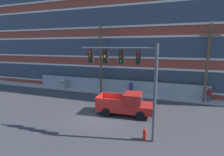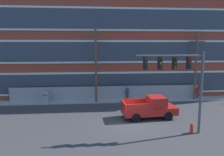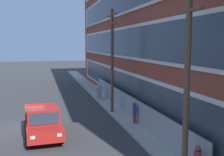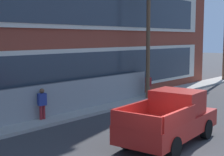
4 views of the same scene
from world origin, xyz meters
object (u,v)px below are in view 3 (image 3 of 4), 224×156
object	(u,v)px
utility_pole_near_corner	(112,56)
pedestrian_near_cabinet	(134,112)
utility_pole_midblock	(187,74)
electrical_cabinet	(99,93)
pickup_truck_red	(43,123)

from	to	relation	value
utility_pole_near_corner	pedestrian_near_cabinet	distance (m)	5.49
pedestrian_near_cabinet	utility_pole_midblock	bearing A→B (deg)	-3.73
electrical_cabinet	pickup_truck_red	bearing A→B (deg)	-28.35
pickup_truck_red	pedestrian_near_cabinet	world-z (taller)	pickup_truck_red
utility_pole_near_corner	utility_pole_midblock	xyz separation A→B (m)	(12.14, 0.16, -0.22)
electrical_cabinet	utility_pole_midblock	bearing A→B (deg)	0.24
utility_pole_near_corner	utility_pole_midblock	world-z (taller)	utility_pole_near_corner
pickup_truck_red	pedestrian_near_cabinet	distance (m)	6.59
pickup_truck_red	electrical_cabinet	distance (m)	12.34
utility_pole_midblock	pedestrian_near_cabinet	world-z (taller)	utility_pole_midblock
electrical_cabinet	pedestrian_near_cabinet	world-z (taller)	pedestrian_near_cabinet
pickup_truck_red	electrical_cabinet	bearing A→B (deg)	151.65
pedestrian_near_cabinet	utility_pole_near_corner	bearing A→B (deg)	-169.54
pickup_truck_red	utility_pole_near_corner	bearing A→B (deg)	130.79
utility_pole_near_corner	pedestrian_near_cabinet	xyz separation A→B (m)	(3.81, 0.70, -3.90)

